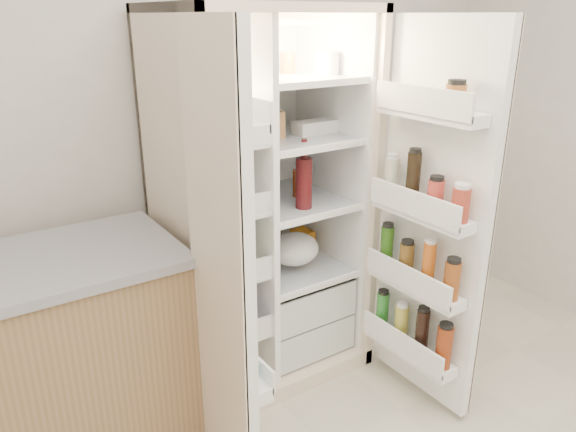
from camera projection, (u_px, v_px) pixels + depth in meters
wall_back at (197, 100)px, 2.73m from camera, size 4.00×0.02×2.70m
refrigerator at (260, 227)px, 2.75m from camera, size 0.92×0.70×1.80m
freezer_door at (223, 270)px, 1.96m from camera, size 0.15×0.40×1.72m
fridge_door at (430, 227)px, 2.41m from camera, size 0.17×0.58×1.72m
kitchen_counter at (32, 365)px, 2.17m from camera, size 1.21×0.65×0.88m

